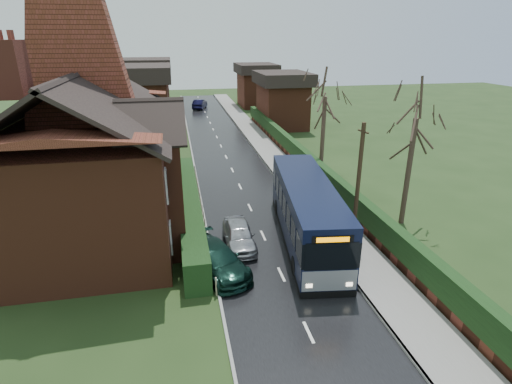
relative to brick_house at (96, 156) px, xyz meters
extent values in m
plane|color=#2C421C|center=(8.73, -4.78, -4.38)|extent=(140.00, 140.00, 0.00)
cube|color=black|center=(8.73, 5.22, -4.37)|extent=(6.00, 100.00, 0.02)
cube|color=slate|center=(12.98, 5.22, -4.31)|extent=(2.50, 100.00, 0.14)
cube|color=gray|center=(11.78, 5.22, -4.31)|extent=(0.12, 100.00, 0.14)
cube|color=gray|center=(5.68, 5.22, -4.33)|extent=(0.12, 100.00, 0.10)
cube|color=black|center=(4.83, 0.22, -3.58)|extent=(1.20, 16.00, 1.60)
cube|color=#602C1B|center=(14.53, 5.22, -4.08)|extent=(0.30, 50.00, 0.60)
cube|color=black|center=(14.53, 5.22, -3.18)|extent=(0.60, 50.00, 1.20)
cube|color=#602C1B|center=(-0.27, 0.22, -1.38)|extent=(8.00, 14.00, 6.00)
cube|color=#602C1B|center=(3.23, -2.78, -1.38)|extent=(2.50, 4.00, 6.00)
cube|color=brown|center=(-1.77, -4.28, 4.82)|extent=(0.90, 1.40, 2.20)
cube|color=brown|center=(0.73, 4.22, 4.82)|extent=(0.90, 1.40, 2.20)
cube|color=silver|center=(3.78, -4.78, -2.78)|extent=(0.08, 1.20, 1.60)
cube|color=black|center=(3.81, -4.78, -2.78)|extent=(0.03, 0.95, 1.35)
cube|color=silver|center=(3.78, -4.78, -0.18)|extent=(0.08, 1.20, 1.60)
cube|color=black|center=(3.81, -4.78, -0.18)|extent=(0.03, 0.95, 1.35)
cube|color=silver|center=(3.78, -0.78, -2.78)|extent=(0.08, 1.20, 1.60)
cube|color=black|center=(3.81, -0.78, -2.78)|extent=(0.03, 0.95, 1.35)
cube|color=silver|center=(3.78, -0.78, -0.18)|extent=(0.08, 1.20, 1.60)
cube|color=black|center=(3.81, -0.78, -0.18)|extent=(0.03, 0.95, 1.35)
cube|color=silver|center=(3.78, 3.22, -2.78)|extent=(0.08, 1.20, 1.60)
cube|color=black|center=(3.81, 3.22, -2.78)|extent=(0.03, 0.95, 1.35)
cube|color=silver|center=(3.78, 3.22, -0.18)|extent=(0.08, 1.20, 1.60)
cube|color=black|center=(3.81, 3.22, -0.18)|extent=(0.03, 0.95, 1.35)
cube|color=silver|center=(3.78, 5.72, -2.78)|extent=(0.08, 1.20, 1.60)
cube|color=black|center=(3.81, 5.72, -2.78)|extent=(0.03, 0.95, 1.35)
cube|color=silver|center=(3.78, 5.72, -0.18)|extent=(0.08, 1.20, 1.60)
cube|color=black|center=(3.81, 5.72, -0.18)|extent=(0.03, 0.95, 1.35)
cube|color=black|center=(10.93, -3.60, -3.48)|extent=(3.84, 10.98, 1.11)
cube|color=black|center=(10.93, -3.60, -2.33)|extent=(3.86, 10.99, 1.17)
cube|color=black|center=(10.93, -3.60, -1.42)|extent=(3.84, 10.98, 0.65)
cube|color=black|center=(10.93, -3.60, -4.20)|extent=(3.84, 10.98, 0.34)
cube|color=gray|center=(10.23, -8.88, -3.50)|extent=(2.34, 0.43, 0.98)
cube|color=black|center=(10.23, -8.91, -2.32)|extent=(2.19, 0.37, 1.27)
cube|color=black|center=(10.23, -8.91, -1.54)|extent=(1.71, 0.30, 0.34)
cube|color=#FF8C00|center=(10.23, -8.95, -1.54)|extent=(1.34, 0.22, 0.22)
cube|color=black|center=(10.23, -8.89, -4.16)|extent=(2.39, 0.45, 0.29)
cube|color=#FFF2CC|center=(9.38, -8.83, -3.69)|extent=(0.28, 0.09, 0.18)
cube|color=#FFF2CC|center=(11.07, -9.05, -3.69)|extent=(0.28, 0.09, 0.18)
cylinder|color=black|center=(9.39, -6.86, -3.91)|extent=(0.39, 0.97, 0.94)
cylinder|color=black|center=(11.58, -7.15, -3.91)|extent=(0.39, 0.97, 0.94)
cylinder|color=black|center=(10.29, -0.04, -3.91)|extent=(0.39, 0.97, 0.94)
cylinder|color=black|center=(12.48, -0.33, -3.91)|extent=(0.39, 0.97, 0.94)
imported|color=#BBBAC0|center=(7.23, -3.63, -3.73)|extent=(1.59, 3.84, 1.30)
imported|color=black|center=(5.83, -5.89, -3.72)|extent=(3.29, 4.88, 1.31)
imported|color=black|center=(8.21, 40.40, -3.65)|extent=(2.66, 4.64, 1.45)
cylinder|color=slate|center=(11.93, -7.78, -3.11)|extent=(0.07, 0.07, 2.52)
cube|color=white|center=(11.93, -7.78, -2.03)|extent=(0.20, 0.37, 0.29)
cube|color=white|center=(11.93, -7.78, -2.39)|extent=(0.18, 0.33, 0.25)
cylinder|color=black|center=(13.53, -4.05, -1.15)|extent=(0.22, 0.22, 6.45)
cube|color=black|center=(13.53, -4.05, 1.62)|extent=(0.22, 0.83, 0.07)
cylinder|color=#362920|center=(17.23, -2.74, -1.24)|extent=(0.30, 0.30, 6.27)
cylinder|color=#3E2D24|center=(15.64, 6.90, -1.29)|extent=(0.33, 0.33, 6.17)
cylinder|color=#33281E|center=(-4.67, 6.76, -1.25)|extent=(0.29, 0.29, 6.26)
camera|label=1|loc=(4.40, -22.22, 6.03)|focal=28.00mm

